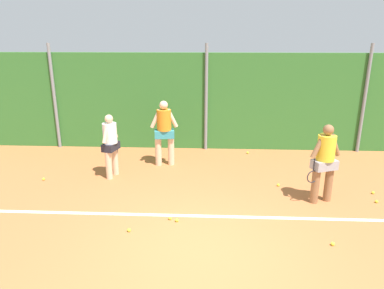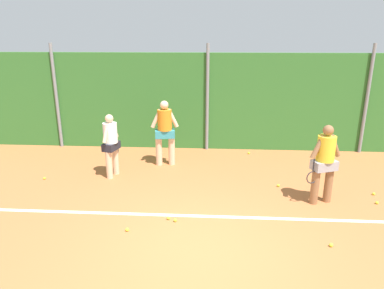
# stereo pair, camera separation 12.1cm
# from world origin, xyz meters

# --- Properties ---
(ground_plane) EXTENTS (25.61, 25.61, 0.00)m
(ground_plane) POSITION_xyz_m (0.00, 1.72, 0.00)
(ground_plane) COLOR #B76638
(hedge_fence_backdrop) EXTENTS (16.65, 0.25, 3.02)m
(hedge_fence_backdrop) POSITION_xyz_m (0.00, 5.85, 1.51)
(hedge_fence_backdrop) COLOR #33702D
(hedge_fence_backdrop) RESTS_ON ground_plane
(fence_post_left) EXTENTS (0.10, 0.10, 3.30)m
(fence_post_left) POSITION_xyz_m (-4.80, 5.67, 1.65)
(fence_post_left) COLOR gray
(fence_post_left) RESTS_ON ground_plane
(fence_post_center) EXTENTS (0.10, 0.10, 3.30)m
(fence_post_center) POSITION_xyz_m (0.00, 5.67, 1.65)
(fence_post_center) COLOR gray
(fence_post_center) RESTS_ON ground_plane
(fence_post_right) EXTENTS (0.10, 0.10, 3.30)m
(fence_post_right) POSITION_xyz_m (4.80, 5.67, 1.65)
(fence_post_right) COLOR gray
(fence_post_right) RESTS_ON ground_plane
(court_baseline_paint) EXTENTS (12.17, 0.10, 0.01)m
(court_baseline_paint) POSITION_xyz_m (0.00, 1.26, 0.00)
(court_baseline_paint) COLOR white
(court_baseline_paint) RESTS_ON ground_plane
(player_foreground_near) EXTENTS (0.75, 0.46, 1.75)m
(player_foreground_near) POSITION_xyz_m (2.57, 2.06, 0.98)
(player_foreground_near) COLOR #8C603D
(player_foreground_near) RESTS_ON ground_plane
(player_midcourt) EXTENTS (0.39, 0.76, 1.64)m
(player_midcourt) POSITION_xyz_m (-2.39, 3.26, 0.92)
(player_midcourt) COLOR beige
(player_midcourt) RESTS_ON ground_plane
(player_backcourt_far) EXTENTS (0.76, 0.39, 1.83)m
(player_backcourt_far) POSITION_xyz_m (-1.13, 4.18, 1.03)
(player_backcourt_far) COLOR beige
(player_backcourt_far) RESTS_ON ground_plane
(tennis_ball_2) EXTENTS (0.07, 0.07, 0.07)m
(tennis_ball_2) POSITION_xyz_m (1.32, 5.26, 0.03)
(tennis_ball_2) COLOR #CCDB33
(tennis_ball_2) RESTS_ON ground_plane
(tennis_ball_5) EXTENTS (0.07, 0.07, 0.07)m
(tennis_ball_5) POSITION_xyz_m (-1.36, 0.60, 0.03)
(tennis_ball_5) COLOR #CCDB33
(tennis_ball_5) RESTS_ON ground_plane
(tennis_ball_6) EXTENTS (0.07, 0.07, 0.07)m
(tennis_ball_6) POSITION_xyz_m (2.28, 0.33, 0.03)
(tennis_ball_6) COLOR #CCDB33
(tennis_ball_6) RESTS_ON ground_plane
(tennis_ball_8) EXTENTS (0.07, 0.07, 0.07)m
(tennis_ball_8) POSITION_xyz_m (3.79, 2.04, 0.03)
(tennis_ball_8) COLOR #CCDB33
(tennis_ball_8) RESTS_ON ground_plane
(tennis_ball_9) EXTENTS (0.07, 0.07, 0.07)m
(tennis_ball_9) POSITION_xyz_m (-0.65, 1.09, 0.03)
(tennis_ball_9) COLOR #CCDB33
(tennis_ball_9) RESTS_ON ground_plane
(tennis_ball_10) EXTENTS (0.07, 0.07, 0.07)m
(tennis_ball_10) POSITION_xyz_m (-0.51, 1.01, 0.03)
(tennis_ball_10) COLOR #CCDB33
(tennis_ball_10) RESTS_ON ground_plane
(tennis_ball_11) EXTENTS (0.07, 0.07, 0.07)m
(tennis_ball_11) POSITION_xyz_m (-4.07, 2.90, 0.03)
(tennis_ball_11) COLOR #CCDB33
(tennis_ball_11) RESTS_ON ground_plane
(tennis_ball_12) EXTENTS (0.07, 0.07, 0.07)m
(tennis_ball_12) POSITION_xyz_m (3.91, 2.50, 0.03)
(tennis_ball_12) COLOR #CCDB33
(tennis_ball_12) RESTS_ON ground_plane
(tennis_ball_13) EXTENTS (0.07, 0.07, 0.07)m
(tennis_ball_13) POSITION_xyz_m (1.81, 2.83, 0.03)
(tennis_ball_13) COLOR #CCDB33
(tennis_ball_13) RESTS_ON ground_plane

